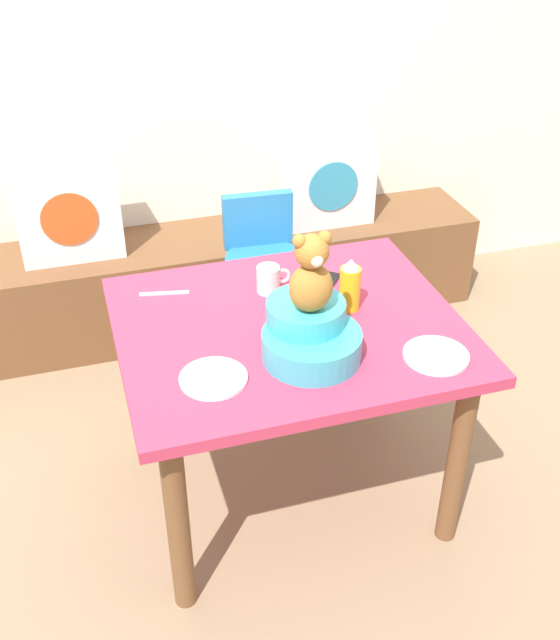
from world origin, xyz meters
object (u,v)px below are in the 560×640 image
at_px(pillow_floral_left, 68,212).
at_px(highchair, 264,264).
at_px(ketchup_bottle, 350,285).
at_px(dinner_plate_near, 213,378).
at_px(cell_phone, 325,282).
at_px(dinner_plate_far, 436,355).
at_px(infant_seat_teal, 310,334).
at_px(coffee_mug, 269,279).
at_px(teddy_bear, 311,275).
at_px(pillow_floral_right, 328,181).
at_px(dining_table, 289,352).

height_order(pillow_floral_left, highchair, pillow_floral_left).
relative_size(ketchup_bottle, dinner_plate_near, 0.92).
height_order(pillow_floral_left, dinner_plate_near, pillow_floral_left).
xyz_separation_m(ketchup_bottle, cell_phone, (-0.02, 0.18, -0.08)).
height_order(ketchup_bottle, dinner_plate_far, ketchup_bottle).
xyz_separation_m(infant_seat_teal, ketchup_bottle, (0.21, 0.21, 0.02)).
bearing_deg(infant_seat_teal, coffee_mug, 92.01).
xyz_separation_m(teddy_bear, coffee_mug, (-0.01, 0.39, -0.23)).
height_order(highchair, cell_phone, highchair).
bearing_deg(pillow_floral_right, teddy_bear, -112.26).
relative_size(dinner_plate_near, cell_phone, 1.39).
height_order(teddy_bear, coffee_mug, teddy_bear).
bearing_deg(dinner_plate_near, ketchup_bottle, 25.85).
bearing_deg(ketchup_bottle, pillow_floral_right, 73.14).
relative_size(pillow_floral_left, dinner_plate_far, 2.20).
bearing_deg(teddy_bear, ketchup_bottle, 44.98).
bearing_deg(pillow_floral_right, coffee_mug, -120.36).
relative_size(dinner_plate_near, dinner_plate_far, 1.00).
bearing_deg(dinner_plate_near, highchair, 66.42).
bearing_deg(highchair, dinner_plate_far, -77.88).
xyz_separation_m(pillow_floral_left, dinner_plate_near, (0.33, -1.41, 0.07)).
bearing_deg(coffee_mug, teddy_bear, -88.00).
distance_m(infant_seat_teal, teddy_bear, 0.21).
bearing_deg(teddy_bear, pillow_floral_left, 114.86).
xyz_separation_m(dining_table, ketchup_bottle, (0.22, 0.03, 0.20)).
relative_size(pillow_floral_left, coffee_mug, 3.67).
relative_size(coffee_mug, dinner_plate_far, 0.60).
height_order(infant_seat_teal, teddy_bear, teddy_bear).
distance_m(dining_table, cell_phone, 0.31).
distance_m(highchair, dinner_plate_near, 1.11).
relative_size(highchair, ketchup_bottle, 4.27).
xyz_separation_m(pillow_floral_right, ketchup_bottle, (-0.35, -1.16, 0.15)).
bearing_deg(dining_table, highchair, 80.04).
xyz_separation_m(highchair, dinner_plate_near, (-0.44, -1.00, 0.22)).
relative_size(infant_seat_teal, cell_phone, 2.29).
xyz_separation_m(dining_table, highchair, (0.14, 0.78, -0.11)).
xyz_separation_m(dining_table, coffee_mug, (-0.01, 0.21, 0.16)).
height_order(dinner_plate_near, dinner_plate_far, same).
bearing_deg(dinner_plate_near, pillow_floral_left, 103.10).
bearing_deg(dinner_plate_far, cell_phone, 108.41).
bearing_deg(coffee_mug, infant_seat_teal, -87.99).
bearing_deg(coffee_mug, dinner_plate_far, -54.04).
xyz_separation_m(highchair, cell_phone, (0.06, -0.57, 0.22)).
xyz_separation_m(pillow_floral_right, cell_phone, (-0.37, -0.99, 0.06)).
xyz_separation_m(highchair, dinner_plate_far, (0.23, -1.08, 0.22)).
bearing_deg(highchair, infant_seat_teal, -97.65).
height_order(ketchup_bottle, coffee_mug, ketchup_bottle).
bearing_deg(teddy_bear, coffee_mug, 92.00).
relative_size(pillow_floral_left, teddy_bear, 1.76).
bearing_deg(pillow_floral_left, coffee_mug, -57.65).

